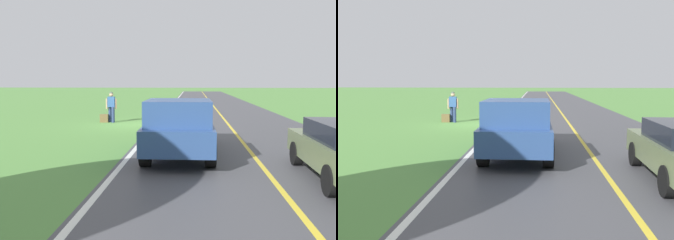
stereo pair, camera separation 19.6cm
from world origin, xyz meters
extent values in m
plane|color=#568E42|center=(0.00, 0.00, 0.00)|extent=(200.00, 200.00, 0.00)
cube|color=#47474C|center=(-5.11, 0.00, 0.00)|extent=(8.21, 120.00, 0.00)
cube|color=silver|center=(-1.19, 0.00, 0.01)|extent=(0.16, 117.60, 0.00)
cube|color=gold|center=(-5.11, 0.00, 0.01)|extent=(0.14, 117.60, 0.00)
cylinder|color=navy|center=(1.33, -0.91, 0.44)|extent=(0.18, 0.18, 0.88)
cylinder|color=navy|center=(1.56, -1.14, 0.44)|extent=(0.18, 0.18, 0.88)
cube|color=#335999|center=(1.44, -1.03, 1.17)|extent=(0.41, 0.28, 0.58)
sphere|color=tan|center=(1.44, -1.03, 1.57)|extent=(0.23, 0.23, 0.23)
sphere|color=#4C564C|center=(1.44, -1.03, 1.65)|extent=(0.20, 0.20, 0.20)
cube|color=navy|center=(1.45, -1.23, 1.20)|extent=(0.33, 0.21, 0.44)
cylinder|color=tan|center=(1.18, -1.02, 1.06)|extent=(0.10, 0.10, 0.58)
cylinder|color=tan|center=(1.70, -1.00, 1.06)|extent=(0.10, 0.10, 0.58)
cube|color=brown|center=(1.86, -0.96, 0.23)|extent=(0.47, 0.22, 0.47)
cube|color=#2D4C84|center=(-2.77, 7.64, 0.75)|extent=(2.02, 5.41, 0.70)
cube|color=#2D4C84|center=(-2.77, 8.83, 1.46)|extent=(1.85, 2.17, 0.72)
cube|color=black|center=(-2.77, 8.83, 1.53)|extent=(1.68, 1.30, 0.43)
cube|color=#2D4C84|center=(-3.70, 6.56, 1.33)|extent=(0.11, 3.02, 0.45)
cube|color=#2D4C84|center=(-1.82, 6.56, 1.33)|extent=(0.11, 3.02, 0.45)
cube|color=#2D4C84|center=(-2.76, 5.05, 1.33)|extent=(1.84, 0.11, 0.45)
cylinder|color=black|center=(-3.67, 9.39, 0.40)|extent=(0.30, 0.80, 0.80)
cylinder|color=black|center=(-1.87, 9.39, 0.40)|extent=(0.30, 0.80, 0.80)
cylinder|color=black|center=(-3.66, 6.09, 0.40)|extent=(0.30, 0.80, 0.80)
cylinder|color=black|center=(-1.86, 6.09, 0.40)|extent=(0.30, 0.80, 0.80)
cylinder|color=black|center=(-6.11, 8.98, 0.33)|extent=(0.26, 0.67, 0.66)
cylinder|color=black|center=(-6.03, 11.78, 0.33)|extent=(0.26, 0.67, 0.66)
camera|label=1|loc=(-3.18, 19.22, 2.38)|focal=38.68mm
camera|label=2|loc=(-3.37, 19.21, 2.38)|focal=38.68mm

